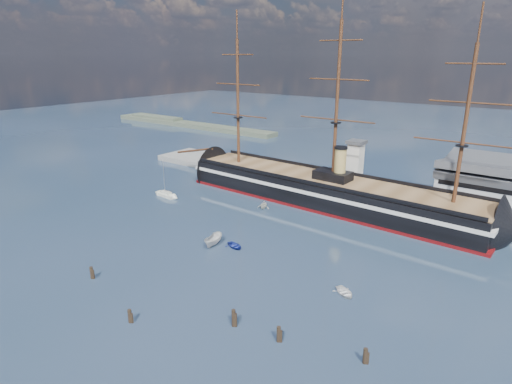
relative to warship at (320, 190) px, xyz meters
The scene contains 15 objects.
ground 20.45m from the warship, 85.93° to the right, with size 600.00×600.00×0.00m, color #1F3244.
quay 20.07m from the warship, 54.48° to the left, with size 180.00×18.00×2.00m, color slate.
quay_tower 14.87m from the warship, 71.21° to the left, with size 5.00×5.00×15.00m.
shoreline 156.92m from the warship, 151.44° to the left, with size 120.00×10.00×4.00m.
warship is the anchor object (origin of this frame).
sailboat 46.43m from the warship, 150.40° to the right, with size 7.45×2.74×11.67m.
motorboat_a 40.84m from the warship, 97.15° to the right, with size 7.69×2.82×3.08m, color silver.
motorboat_b 38.34m from the warship, 90.83° to the right, with size 2.85×1.14×1.33m, color navy.
motorboat_d 17.53m from the warship, 127.89° to the right, with size 6.29×2.73×2.31m, color beige.
motorboat_e 50.11m from the warship, 56.09° to the right, with size 2.88×1.15×1.34m, color silver.
piling_near_left 66.96m from the warship, 102.08° to the right, with size 0.64×0.64×3.17m, color black.
piling_near_mid 70.14m from the warship, 87.02° to the right, with size 0.64×0.64×3.04m, color black.
piling_near_right 64.97m from the warship, 66.71° to the right, with size 0.64×0.64×3.30m, color black.
piling_far_right 68.00m from the warship, 55.94° to the right, with size 0.64×0.64×3.12m, color black.
piling_extra 63.30m from the warship, 73.70° to the right, with size 0.64×0.64×3.70m, color black.
Camera 1 is at (54.19, -45.30, 41.57)m, focal length 30.00 mm.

